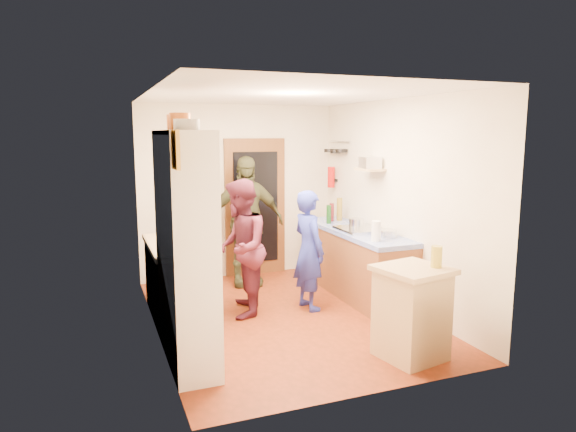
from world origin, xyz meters
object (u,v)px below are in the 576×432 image
right_counter_base (355,264)px  person_back (246,221)px  hutch_body (186,250)px  person_left (243,247)px  island_base (411,315)px  person_hob (312,250)px

right_counter_base → person_back: bearing=142.7°
hutch_body → person_left: size_ratio=1.34×
person_left → person_back: size_ratio=0.88×
island_base → person_back: bearing=104.9°
hutch_body → person_back: size_ratio=1.18×
island_base → person_left: size_ratio=0.52×
right_counter_base → island_base: bearing=-103.0°
person_back → island_base: bearing=-66.7°
hutch_body → right_counter_base: 2.90m
person_back → person_hob: bearing=-62.1°
hutch_body → person_left: bearing=51.5°
right_counter_base → island_base: size_ratio=2.56×
hutch_body → person_back: hutch_body is taller
right_counter_base → person_left: 1.70m
right_counter_base → island_base: 2.05m
hutch_body → person_hob: hutch_body is taller
person_hob → island_base: bearing=-176.9°
island_base → person_left: bearing=123.3°
right_counter_base → person_hob: person_hob is taller
right_counter_base → person_hob: 0.92m
person_hob → person_left: bearing=73.6°
hutch_body → person_hob: size_ratio=1.48×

